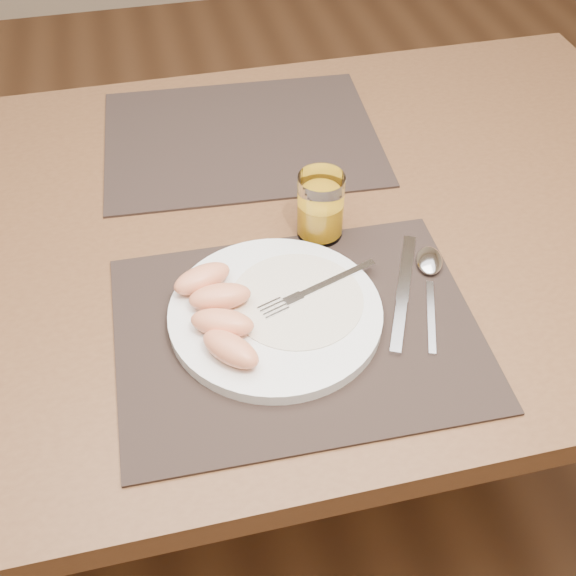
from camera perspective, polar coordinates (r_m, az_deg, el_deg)
The scene contains 11 objects.
ground at distance 1.65m, azimuth -0.81°, elevation -15.08°, with size 5.00×5.00×0.00m, color #54331D.
table at distance 1.12m, azimuth -1.16°, elevation 2.10°, with size 1.40×0.90×0.75m.
placemat_near at distance 0.90m, azimuth 0.73°, elevation -3.41°, with size 0.45×0.35×0.00m, color #2C201B.
placemat_far at distance 1.23m, azimuth -3.72°, elevation 11.79°, with size 0.45×0.35×0.00m, color #2C201B.
plate at distance 0.91m, azimuth -1.00°, elevation -2.05°, with size 0.27×0.27×0.02m, color white.
plate_dressing at distance 0.92m, azimuth 0.69°, elevation -0.92°, with size 0.17×0.17×0.00m.
fork at distance 0.92m, azimuth 1.69°, elevation -0.30°, with size 0.17×0.07×0.00m.
knife at distance 0.94m, azimuth 8.98°, elevation -1.02°, with size 0.11×0.21×0.01m.
spoon at distance 0.99m, azimuth 11.13°, elevation 1.53°, with size 0.08×0.19×0.01m.
juice_glass at distance 1.01m, azimuth 2.58°, elevation 6.25°, with size 0.06×0.06×0.10m.
grapefruit_wedges at distance 0.89m, azimuth -5.52°, elevation -1.81°, with size 0.10×0.20×0.03m.
Camera 1 is at (-0.16, -0.80, 1.43)m, focal length 45.00 mm.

